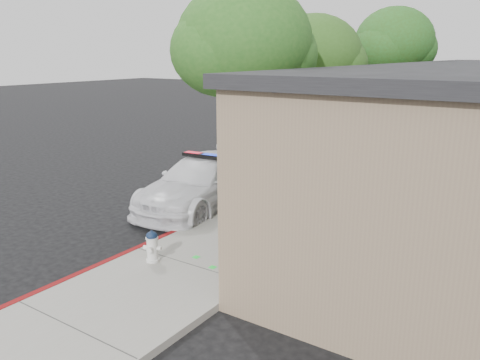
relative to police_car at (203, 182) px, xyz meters
name	(u,v)px	position (x,y,z in m)	size (l,w,h in m)	color
ground	(135,253)	(0.90, -3.72, -0.77)	(120.00, 120.00, 0.00)	black
sidewalk	(260,227)	(2.50, -0.72, -0.70)	(3.20, 60.00, 0.15)	gray
red_curb	(214,216)	(0.96, -0.72, -0.69)	(0.14, 60.00, 0.16)	maroon
police_car	(203,182)	(0.00, 0.00, 0.00)	(2.65, 5.49, 1.66)	white
fire_hydrant	(152,246)	(1.81, -4.05, -0.27)	(0.40, 0.35, 0.70)	white
street_tree_near	(244,48)	(2.16, -0.98, 3.91)	(3.32, 3.45, 6.08)	black
street_tree_mid	(314,60)	(2.23, 2.75, 3.58)	(3.08, 2.92, 5.57)	black
street_tree_far	(395,44)	(2.27, 10.61, 4.16)	(3.40, 3.49, 6.36)	black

